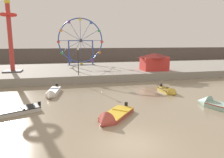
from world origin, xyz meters
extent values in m
plane|color=gray|center=(0.00, 0.00, 0.00)|extent=(240.00, 240.00, 0.00)
cube|color=gray|center=(0.00, 28.88, 0.60)|extent=(110.00, 19.84, 1.20)
cube|color=#564C47|center=(0.00, 54.67, 2.20)|extent=(140.00, 3.00, 4.40)
cube|color=silver|center=(-5.02, 14.06, 0.25)|extent=(1.69, 3.94, 0.49)
cube|color=navy|center=(-5.02, 14.06, 0.45)|extent=(1.70, 3.91, 0.08)
cone|color=silver|center=(-5.38, 11.68, 0.25)|extent=(1.22, 1.20, 1.08)
cube|color=black|center=(-4.72, 16.05, 0.60)|extent=(0.27, 0.23, 0.44)
cube|color=navy|center=(-4.95, 14.53, 0.52)|extent=(0.98, 0.30, 0.06)
cube|color=silver|center=(-7.95, 7.56, 0.20)|extent=(4.10, 2.96, 0.40)
cube|color=black|center=(-7.95, 7.56, 0.36)|extent=(4.07, 2.96, 0.08)
cube|color=black|center=(-6.12, 8.39, 0.51)|extent=(0.28, 0.30, 0.44)
cube|color=black|center=(-7.52, 7.76, 0.43)|extent=(0.68, 1.23, 0.06)
cone|color=#93BCAD|center=(9.61, 6.05, 0.23)|extent=(1.86, 1.72, 1.52)
cube|color=#B24238|center=(0.38, 4.80, 0.18)|extent=(3.55, 3.77, 0.36)
cube|color=gold|center=(0.38, 4.80, 0.32)|extent=(3.54, 3.75, 0.08)
cone|color=#B24238|center=(-1.12, 3.07, 0.18)|extent=(1.78, 1.72, 1.48)
cube|color=black|center=(1.62, 6.25, 0.47)|extent=(0.31, 0.31, 0.44)
cube|color=gold|center=(0.67, 5.15, 0.39)|extent=(1.11, 0.99, 0.06)
cube|color=gold|center=(8.63, 11.70, 0.18)|extent=(1.28, 2.90, 0.37)
cube|color=black|center=(8.63, 11.70, 0.33)|extent=(1.29, 2.87, 0.08)
cone|color=gold|center=(8.57, 9.90, 0.18)|extent=(1.15, 0.82, 1.12)
cube|color=black|center=(8.69, 13.23, 0.48)|extent=(0.25, 0.21, 0.44)
cube|color=black|center=(8.65, 12.06, 0.40)|extent=(1.01, 0.19, 0.06)
torus|color=#334CA8|center=(0.21, 34.68, 6.52)|extent=(9.67, 0.24, 9.67)
cylinder|color=#38383D|center=(0.21, 34.68, 6.52)|extent=(0.70, 0.50, 0.70)
cylinder|color=#334CA8|center=(2.57, 34.68, 6.53)|extent=(4.72, 0.08, 0.09)
cube|color=red|center=(4.93, 34.68, 6.25)|extent=(0.56, 0.48, 0.44)
cylinder|color=#334CA8|center=(2.25, 34.68, 7.70)|extent=(4.12, 0.08, 2.44)
cube|color=#33934C|center=(4.29, 34.68, 8.61)|extent=(0.56, 0.48, 0.44)
cylinder|color=#334CA8|center=(1.39, 34.68, 8.56)|extent=(2.42, 0.08, 4.13)
cube|color=#3356B7|center=(2.56, 34.68, 10.33)|extent=(0.56, 0.48, 0.44)
cylinder|color=#334CA8|center=(0.21, 34.68, 8.88)|extent=(0.09, 0.08, 4.72)
cube|color=yellow|center=(0.20, 34.68, 10.95)|extent=(0.56, 0.48, 0.44)
cylinder|color=#334CA8|center=(-0.97, 34.68, 8.56)|extent=(2.44, 0.08, 4.12)
cube|color=purple|center=(-2.16, 34.68, 10.32)|extent=(0.56, 0.48, 0.44)
cylinder|color=#334CA8|center=(-1.83, 34.68, 7.69)|extent=(4.13, 0.08, 2.42)
cube|color=orange|center=(-3.88, 34.68, 8.58)|extent=(0.56, 0.48, 0.44)
cylinder|color=#334CA8|center=(-2.15, 34.68, 6.51)|extent=(4.72, 0.08, 0.09)
cube|color=red|center=(-4.50, 34.68, 6.22)|extent=(0.56, 0.48, 0.44)
cylinder|color=#334CA8|center=(-1.83, 34.68, 5.33)|extent=(4.12, 0.08, 2.44)
cube|color=#33934C|center=(-3.86, 34.68, 3.87)|extent=(0.56, 0.48, 0.44)
cylinder|color=#334CA8|center=(-0.96, 34.68, 4.47)|extent=(2.42, 0.08, 4.13)
cube|color=#3356B7|center=(-2.13, 34.68, 2.15)|extent=(0.56, 0.48, 0.44)
cylinder|color=#334CA8|center=(0.22, 34.68, 4.16)|extent=(0.09, 0.08, 4.72)
cube|color=yellow|center=(0.23, 34.68, 1.52)|extent=(0.56, 0.48, 0.44)
cylinder|color=#334CA8|center=(1.40, 34.68, 4.48)|extent=(2.44, 0.08, 4.12)
cube|color=purple|center=(2.58, 34.68, 2.16)|extent=(0.56, 0.48, 0.44)
cylinder|color=#334CA8|center=(2.26, 34.68, 5.35)|extent=(4.13, 0.08, 2.42)
cube|color=orange|center=(4.30, 34.68, 3.89)|extent=(0.56, 0.48, 0.44)
cylinder|color=#334CA8|center=(-2.38, 34.68, 3.86)|extent=(0.28, 0.28, 5.32)
cylinder|color=#334CA8|center=(2.81, 34.68, 3.86)|extent=(0.28, 0.28, 5.32)
cylinder|color=#334CA8|center=(0.21, 34.68, 6.52)|extent=(5.19, 0.18, 0.18)
cube|color=#4C4C51|center=(0.21, 34.68, 1.24)|extent=(5.99, 1.20, 0.08)
cylinder|color=#BC332D|center=(-12.05, 26.33, 6.71)|extent=(0.70, 0.70, 11.02)
torus|color=red|center=(-12.05, 26.33, 10.51)|extent=(2.64, 2.64, 0.44)
sphere|color=yellow|center=(-12.05, 26.33, 12.52)|extent=(0.90, 0.90, 0.90)
cube|color=#4C4C51|center=(-12.05, 26.33, 1.32)|extent=(2.80, 2.80, 0.24)
cube|color=red|center=(12.00, 22.53, 2.35)|extent=(4.48, 3.44, 2.30)
pyramid|color=maroon|center=(12.00, 22.53, 3.88)|extent=(4.93, 3.79, 0.80)
cylinder|color=#2D2D33|center=(-1.55, 20.09, 3.09)|extent=(0.12, 0.12, 3.77)
sphere|color=#F2EACC|center=(-1.55, 20.09, 5.11)|extent=(0.32, 0.32, 0.32)
camera|label=1|loc=(-3.92, -10.92, 6.04)|focal=32.79mm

